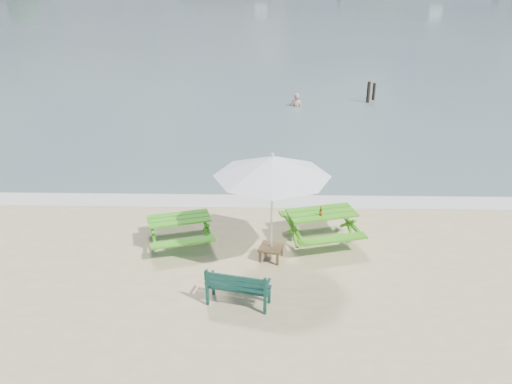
{
  "coord_description": "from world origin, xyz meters",
  "views": [
    {
      "loc": [
        0.02,
        -8.51,
        6.06
      ],
      "look_at": [
        -0.22,
        3.0,
        1.0
      ],
      "focal_mm": 35.0,
      "sensor_mm": 36.0,
      "label": 1
    }
  ],
  "objects_px": {
    "park_bench": "(238,294)",
    "side_table": "(271,252)",
    "picnic_table_left": "(180,231)",
    "patio_umbrella": "(272,166)",
    "swimmer": "(296,110)",
    "beer_bottle": "(321,212)",
    "picnic_table_right": "(321,227)"
  },
  "relations": [
    {
      "from": "side_table",
      "to": "beer_bottle",
      "type": "height_order",
      "value": "beer_bottle"
    },
    {
      "from": "picnic_table_right",
      "to": "beer_bottle",
      "type": "height_order",
      "value": "beer_bottle"
    },
    {
      "from": "park_bench",
      "to": "side_table",
      "type": "height_order",
      "value": "park_bench"
    },
    {
      "from": "patio_umbrella",
      "to": "swimmer",
      "type": "distance_m",
      "value": 14.77
    },
    {
      "from": "park_bench",
      "to": "beer_bottle",
      "type": "distance_m",
      "value": 3.11
    },
    {
      "from": "patio_umbrella",
      "to": "swimmer",
      "type": "bearing_deg",
      "value": 84.73
    },
    {
      "from": "picnic_table_right",
      "to": "picnic_table_left",
      "type": "bearing_deg",
      "value": -176.38
    },
    {
      "from": "picnic_table_left",
      "to": "picnic_table_right",
      "type": "distance_m",
      "value": 3.43
    },
    {
      "from": "swimmer",
      "to": "patio_umbrella",
      "type": "bearing_deg",
      "value": -95.27
    },
    {
      "from": "park_bench",
      "to": "patio_umbrella",
      "type": "xyz_separation_m",
      "value": [
        0.66,
        1.71,
        2.06
      ]
    },
    {
      "from": "picnic_table_left",
      "to": "patio_umbrella",
      "type": "relative_size",
      "value": 0.63
    },
    {
      "from": "park_bench",
      "to": "swimmer",
      "type": "bearing_deg",
      "value": 82.99
    },
    {
      "from": "side_table",
      "to": "swimmer",
      "type": "distance_m",
      "value": 14.56
    },
    {
      "from": "beer_bottle",
      "to": "patio_umbrella",
      "type": "bearing_deg",
      "value": -148.35
    },
    {
      "from": "park_bench",
      "to": "swimmer",
      "type": "distance_m",
      "value": 16.34
    },
    {
      "from": "park_bench",
      "to": "beer_bottle",
      "type": "relative_size",
      "value": 5.48
    },
    {
      "from": "picnic_table_right",
      "to": "swimmer",
      "type": "height_order",
      "value": "picnic_table_right"
    },
    {
      "from": "side_table",
      "to": "beer_bottle",
      "type": "bearing_deg",
      "value": 31.65
    },
    {
      "from": "patio_umbrella",
      "to": "swimmer",
      "type": "xyz_separation_m",
      "value": [
        1.34,
        14.5,
        -2.52
      ]
    },
    {
      "from": "picnic_table_left",
      "to": "park_bench",
      "type": "height_order",
      "value": "park_bench"
    },
    {
      "from": "park_bench",
      "to": "side_table",
      "type": "bearing_deg",
      "value": 68.98
    },
    {
      "from": "picnic_table_right",
      "to": "swimmer",
      "type": "bearing_deg",
      "value": 89.52
    },
    {
      "from": "picnic_table_left",
      "to": "park_bench",
      "type": "xyz_separation_m",
      "value": [
        1.55,
        -2.4,
        -0.1
      ]
    },
    {
      "from": "picnic_table_left",
      "to": "beer_bottle",
      "type": "relative_size",
      "value": 8.2
    },
    {
      "from": "patio_umbrella",
      "to": "beer_bottle",
      "type": "relative_size",
      "value": 13.08
    },
    {
      "from": "picnic_table_right",
      "to": "park_bench",
      "type": "bearing_deg",
      "value": -125.66
    },
    {
      "from": "side_table",
      "to": "picnic_table_right",
      "type": "bearing_deg",
      "value": 36.66
    },
    {
      "from": "picnic_table_left",
      "to": "swimmer",
      "type": "relative_size",
      "value": 1.13
    },
    {
      "from": "park_bench",
      "to": "beer_bottle",
      "type": "bearing_deg",
      "value": 53.06
    },
    {
      "from": "picnic_table_right",
      "to": "swimmer",
      "type": "relative_size",
      "value": 1.25
    },
    {
      "from": "park_bench",
      "to": "picnic_table_left",
      "type": "bearing_deg",
      "value": 122.75
    },
    {
      "from": "picnic_table_left",
      "to": "park_bench",
      "type": "distance_m",
      "value": 2.86
    }
  ]
}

